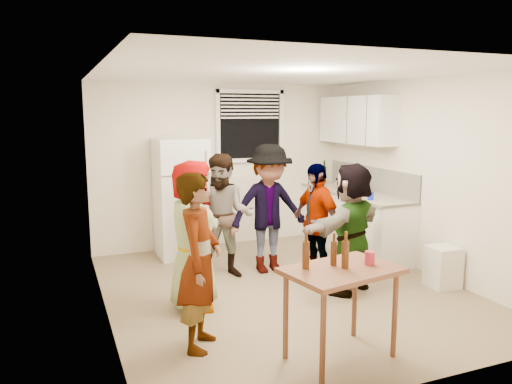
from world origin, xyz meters
name	(u,v)px	position (x,y,z in m)	size (l,w,h in m)	color
room	(284,290)	(0.00, 0.00, 0.00)	(4.00, 4.50, 2.50)	white
window	(250,126)	(0.45, 2.21, 1.85)	(1.12, 0.10, 1.06)	white
refrigerator	(181,198)	(-0.75, 1.88, 0.85)	(0.70, 0.70, 1.70)	white
counter_lower	(353,222)	(1.70, 1.15, 0.43)	(0.60, 2.20, 0.86)	white
countertop	(354,193)	(1.70, 1.15, 0.88)	(0.64, 2.22, 0.04)	#B9AE93
backsplash	(371,178)	(1.99, 1.15, 1.08)	(0.03, 2.20, 0.36)	#A8A49A
upper_cabinets	(357,120)	(1.83, 1.35, 1.95)	(0.34, 1.60, 0.70)	white
kettle	(341,189)	(1.65, 1.46, 0.90)	(0.22, 0.18, 0.18)	silver
paper_towel	(358,193)	(1.68, 1.03, 0.90)	(0.12, 0.12, 0.26)	white
wine_bottle	(324,182)	(1.75, 2.14, 0.90)	(0.07, 0.07, 0.27)	black
beer_bottle_counter	(364,196)	(1.60, 0.76, 0.90)	(0.06, 0.06, 0.25)	#47230C
blue_cup	(370,200)	(1.49, 0.45, 0.90)	(0.08, 0.08, 0.11)	#1326BB
picture_frame	(344,180)	(1.92, 1.78, 0.98)	(0.02, 0.18, 0.15)	#E3D858
trash_bin	(443,266)	(1.81, -0.61, 0.25)	(0.33, 0.33, 0.49)	silver
serving_table	(339,357)	(-0.25, -1.65, 0.00)	(0.94, 0.63, 0.79)	brown
beer_bottle_table	(333,265)	(-0.28, -1.55, 0.79)	(0.05, 0.05, 0.21)	#47230C
red_cup	(369,264)	(0.02, -1.65, 0.79)	(0.09, 0.09, 0.11)	#AF233C
guest_grey	(194,307)	(-1.12, -0.11, 0.00)	(0.78, 1.59, 0.50)	gray
guest_stripe	(201,346)	(-1.30, -1.00, 0.00)	(0.57, 1.57, 0.38)	#141933
guest_back_left	(225,276)	(-0.48, 0.73, 0.00)	(0.76, 1.57, 0.59)	brown
guest_back_right	(269,271)	(0.12, 0.72, 0.00)	(1.08, 1.67, 0.62)	#3B3B40
guest_black	(315,278)	(0.55, 0.25, 0.00)	(0.85, 1.46, 0.36)	black
guest_orange	(349,291)	(0.69, -0.33, 0.00)	(1.40, 1.51, 0.45)	#BE6343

